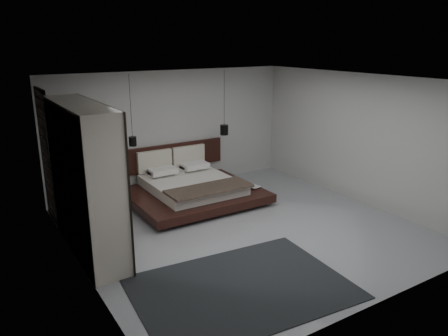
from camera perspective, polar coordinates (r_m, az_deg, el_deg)
floor at (r=8.41m, az=2.53°, el=-7.91°), size 6.00×6.00×0.00m
ceiling at (r=7.69m, az=2.80°, el=11.46°), size 6.00×6.00×0.00m
wall_back at (r=10.48m, az=-6.75°, el=4.94°), size 6.00×0.00×6.00m
wall_front at (r=5.85m, az=19.68°, el=-5.20°), size 6.00×0.00×6.00m
wall_left at (r=6.76m, az=-18.77°, el=-2.23°), size 0.00×6.00×6.00m
wall_right at (r=9.91m, az=17.10°, el=3.68°), size 0.00×6.00×6.00m
lattice_screen at (r=9.12m, az=-22.13°, el=1.47°), size 0.05×0.90×2.60m
bed at (r=9.78m, az=-4.28°, el=-2.58°), size 2.78×2.39×1.08m
book_lower at (r=9.82m, az=3.42°, el=-2.57°), size 0.30×0.35×0.03m
book_upper at (r=9.78m, az=3.42°, el=-2.51°), size 0.22×0.29×0.02m
pendant_left at (r=9.41m, az=-11.84°, el=3.48°), size 0.16×0.16×1.50m
pendant_right at (r=10.40m, az=0.02°, el=5.02°), size 0.19×0.19×1.51m
wardrobe at (r=7.50m, az=-17.70°, el=-1.46°), size 0.61×2.57×2.52m
rug at (r=6.56m, az=2.31°, el=-15.34°), size 3.22×2.42×0.01m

